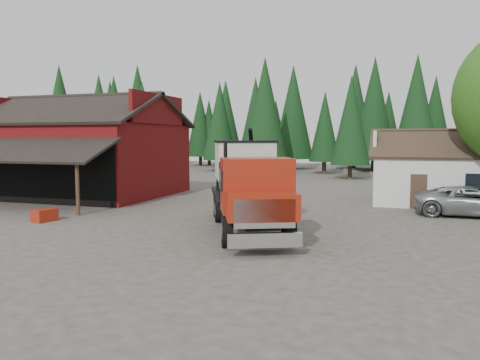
% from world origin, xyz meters
% --- Properties ---
extents(ground, '(120.00, 120.00, 0.00)m').
position_xyz_m(ground, '(0.00, 0.00, 0.00)').
color(ground, '#453F36').
rests_on(ground, ground).
extents(red_barn, '(12.80, 13.63, 7.18)m').
position_xyz_m(red_barn, '(-11.00, 9.90, 2.69)').
color(red_barn, maroon).
rests_on(red_barn, ground).
extents(farmhouse, '(8.60, 6.42, 4.65)m').
position_xyz_m(farmhouse, '(13.00, 13.00, 1.67)').
color(farmhouse, silver).
rests_on(farmhouse, ground).
extents(conifer_backdrop, '(76.00, 16.00, 16.00)m').
position_xyz_m(conifer_backdrop, '(0.00, 42.00, 0.00)').
color(conifer_backdrop, black).
rests_on(conifer_backdrop, ground).
extents(near_pine_a, '(4.40, 4.40, 11.40)m').
position_xyz_m(near_pine_a, '(-22.00, 28.00, 6.39)').
color(near_pine_a, '#382619').
rests_on(near_pine_a, ground).
extents(near_pine_b, '(3.96, 3.96, 10.40)m').
position_xyz_m(near_pine_b, '(6.00, 30.00, 5.89)').
color(near_pine_b, '#382619').
rests_on(near_pine_b, ground).
extents(near_pine_d, '(5.28, 5.28, 13.40)m').
position_xyz_m(near_pine_d, '(-4.00, 34.00, 7.39)').
color(near_pine_d, '#382619').
rests_on(near_pine_d, ground).
extents(feed_truck, '(6.50, 10.31, 4.55)m').
position_xyz_m(feed_truck, '(3.99, 1.19, 2.13)').
color(feed_truck, black).
rests_on(feed_truck, ground).
extents(silver_car, '(5.69, 2.79, 1.56)m').
position_xyz_m(silver_car, '(14.00, 8.11, 0.78)').
color(silver_car, '#9B9EA2').
rests_on(silver_car, ground).
extents(equip_box, '(0.93, 1.23, 0.60)m').
position_xyz_m(equip_box, '(-6.00, 0.07, 0.30)').
color(equip_box, maroon).
rests_on(equip_box, ground).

